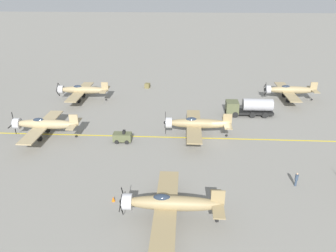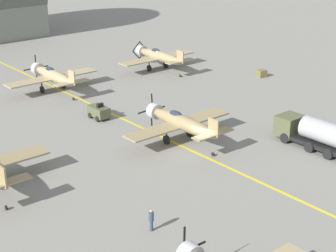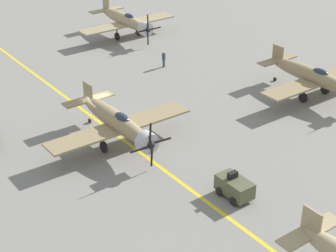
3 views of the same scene
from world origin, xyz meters
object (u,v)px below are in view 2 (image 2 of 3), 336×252
airplane_far_center (53,76)px  tow_tractor (99,112)px  airplane_far_right (159,56)px  supply_crate_by_tanker (262,73)px  airplane_mid_center (181,122)px  fuel_tanker (314,133)px  ground_crew_walking (151,219)px

airplane_far_center → tow_tractor: (-1.05, -11.72, -1.22)m
airplane_far_right → supply_crate_by_tanker: (8.51, -11.62, -1.52)m
airplane_mid_center → airplane_far_center: bearing=92.1°
airplane_mid_center → fuel_tanker: (8.75, -9.24, -0.50)m
airplane_far_right → fuel_tanker: 31.40m
airplane_mid_center → supply_crate_by_tanker: 25.35m
airplane_far_center → fuel_tanker: 33.17m
airplane_mid_center → ground_crew_walking: airplane_mid_center is taller
airplane_far_right → supply_crate_by_tanker: size_ratio=10.23×
airplane_far_center → ground_crew_walking: bearing=-102.5°
airplane_far_right → airplane_mid_center: airplane_mid_center is taller
ground_crew_walking → supply_crate_by_tanker: bearing=30.5°
airplane_far_right → supply_crate_by_tanker: 14.48m
airplane_far_center → airplane_mid_center: bearing=-80.6°
tow_tractor → supply_crate_by_tanker: (25.83, -0.62, -0.30)m
airplane_far_center → ground_crew_walking: size_ratio=7.11×
airplane_far_right → airplane_far_center: airplane_far_center is taller
tow_tractor → ground_crew_walking: size_ratio=1.54×
fuel_tanker → supply_crate_by_tanker: size_ratio=6.82×
tow_tractor → supply_crate_by_tanker: size_ratio=2.22×
fuel_tanker → supply_crate_by_tanker: 24.09m
fuel_tanker → tow_tractor: 22.82m
ground_crew_walking → supply_crate_by_tanker: (35.62, 20.97, -0.43)m
fuel_tanker → airplane_mid_center: bearing=133.4°
airplane_mid_center → ground_crew_walking: (-12.35, -11.02, -1.09)m
airplane_far_right → supply_crate_by_tanker: airplane_far_right is taller
tow_tractor → ground_crew_walking: 23.71m
airplane_mid_center → ground_crew_walking: 16.58m
airplane_mid_center → supply_crate_by_tanker: bearing=21.4°
airplane_far_right → fuel_tanker: bearing=-109.6°
tow_tractor → supply_crate_by_tanker: tow_tractor is taller
airplane_mid_center → supply_crate_by_tanker: airplane_mid_center is taller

